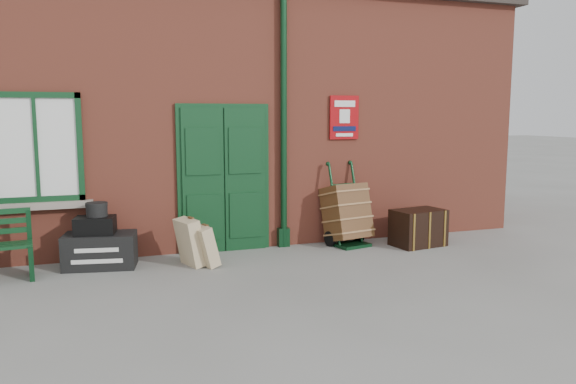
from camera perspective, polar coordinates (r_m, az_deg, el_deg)
name	(u,v)px	position (r m, az deg, el deg)	size (l,w,h in m)	color
ground	(271,274)	(7.52, -1.70, -8.32)	(80.00, 80.00, 0.00)	gray
station_building	(215,111)	(10.61, -7.42, 8.16)	(10.30, 4.30, 4.36)	#AB4C37
houdini_trunk	(100,251)	(8.19, -18.54, -5.66)	(0.95, 0.52, 0.48)	black
strongbox	(95,225)	(8.12, -19.00, -3.22)	(0.52, 0.38, 0.24)	black
hatbox	(97,209)	(8.11, -18.86, -1.69)	(0.29, 0.29, 0.19)	black
suitcase_back	(190,242)	(7.95, -9.92, -5.04)	(0.19, 0.46, 0.65)	tan
suitcase_front	(204,246)	(7.89, -8.50, -5.44)	(0.17, 0.42, 0.56)	tan
porter_trolley	(347,214)	(9.10, 5.97, -2.21)	(0.77, 0.81, 1.32)	black
dark_trunk	(418,228)	(9.28, 13.09, -3.54)	(0.81, 0.53, 0.59)	black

